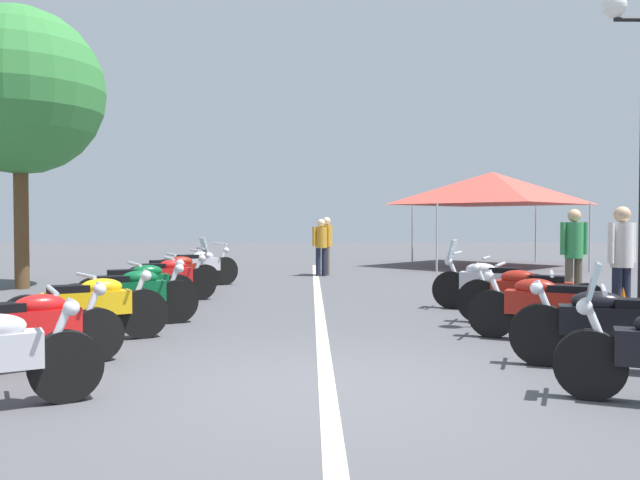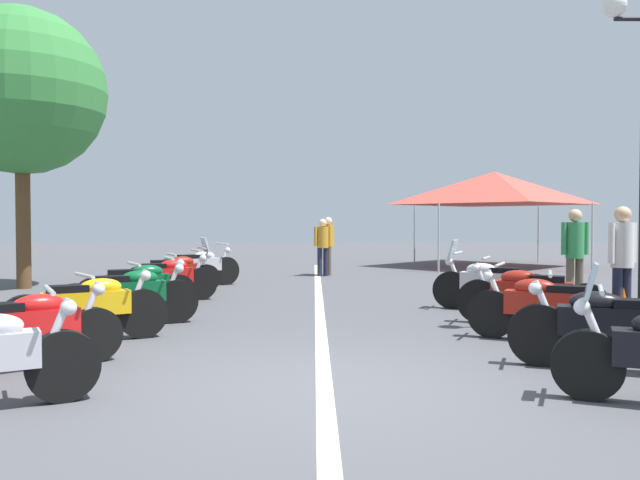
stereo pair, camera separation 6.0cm
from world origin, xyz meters
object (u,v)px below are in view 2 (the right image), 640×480
(motorcycle_left_row_2, at_px, (88,307))
(event_tent, at_px, (494,188))
(motorcycle_left_row_3, at_px, (129,295))
(motorcycle_left_row_6, at_px, (175,272))
(motorcycle_left_row_7, at_px, (198,267))
(bystander_3, at_px, (622,256))
(bystander_2, at_px, (328,241))
(motorcycle_right_row_2, at_px, (548,307))
(motorcycle_right_row_3, at_px, (530,295))
(motorcycle_left_row_5, at_px, (165,278))
(motorcycle_right_row_1, at_px, (612,326))
(roadside_tree_0, at_px, (21,92))
(bystander_0, at_px, (575,249))
(motorcycle_left_row_1, at_px, (23,328))
(motorcycle_right_row_4, at_px, (490,283))
(motorcycle_left_row_4, at_px, (138,286))
(traffic_cone_0, at_px, (623,310))
(bystander_1, at_px, (323,243))

(motorcycle_left_row_2, xyz_separation_m, event_tent, (13.41, -8.95, 2.19))
(motorcycle_left_row_3, bearing_deg, motorcycle_left_row_6, 69.65)
(motorcycle_left_row_7, bearing_deg, bystander_3, -74.79)
(event_tent, bearing_deg, bystander_2, 120.12)
(motorcycle_right_row_2, xyz_separation_m, motorcycle_right_row_3, (1.27, -0.20, 0.01))
(motorcycle_left_row_5, xyz_separation_m, motorcycle_left_row_7, (2.81, -0.12, 0.01))
(motorcycle_left_row_7, xyz_separation_m, event_tent, (6.45, -8.81, 2.18))
(motorcycle_left_row_2, bearing_deg, motorcycle_left_row_5, 60.70)
(motorcycle_left_row_5, xyz_separation_m, motorcycle_left_row_6, (1.39, 0.12, 0.00))
(motorcycle_right_row_1, height_order, roadside_tree_0, roadside_tree_0)
(bystander_0, bearing_deg, roadside_tree_0, 66.79)
(motorcycle_left_row_1, relative_size, motorcycle_right_row_4, 0.93)
(motorcycle_left_row_7, height_order, bystander_0, bystander_0)
(motorcycle_left_row_3, distance_m, bystander_0, 7.78)
(motorcycle_left_row_2, height_order, motorcycle_right_row_3, motorcycle_right_row_3)
(motorcycle_left_row_4, distance_m, motorcycle_left_row_5, 1.38)
(motorcycle_right_row_1, relative_size, bystander_2, 1.23)
(motorcycle_left_row_5, bearing_deg, motorcycle_left_row_6, 70.53)
(bystander_3, distance_m, event_tent, 12.46)
(motorcycle_left_row_5, relative_size, motorcycle_right_row_3, 0.94)
(motorcycle_left_row_3, height_order, motorcycle_left_row_4, motorcycle_left_row_3)
(motorcycle_left_row_2, height_order, motorcycle_left_row_7, motorcycle_left_row_7)
(motorcycle_left_row_4, distance_m, motorcycle_right_row_3, 6.38)
(motorcycle_left_row_2, bearing_deg, event_tent, 27.29)
(roadside_tree_0, bearing_deg, bystander_3, -115.87)
(motorcycle_left_row_3, bearing_deg, traffic_cone_0, -27.12)
(bystander_1, distance_m, roadside_tree_0, 8.40)
(motorcycle_right_row_3, height_order, event_tent, event_tent)
(motorcycle_left_row_5, height_order, motorcycle_right_row_3, motorcycle_right_row_3)
(bystander_1, bearing_deg, bystander_2, 130.42)
(bystander_2, bearing_deg, motorcycle_right_row_2, -84.51)
(bystander_3, height_order, event_tent, event_tent)
(bystander_2, relative_size, bystander_3, 0.94)
(motorcycle_left_row_6, height_order, bystander_3, bystander_3)
(bystander_1, height_order, event_tent, event_tent)
(motorcycle_left_row_3, distance_m, event_tent, 15.13)
(bystander_0, height_order, roadside_tree_0, roadside_tree_0)
(motorcycle_left_row_5, bearing_deg, motorcycle_right_row_3, -49.87)
(motorcycle_left_row_5, bearing_deg, roadside_tree_0, 123.12)
(motorcycle_left_row_1, xyz_separation_m, bystander_2, (11.65, -3.42, 0.52))
(motorcycle_left_row_4, height_order, motorcycle_right_row_3, motorcycle_right_row_3)
(bystander_1, bearing_deg, bystander_0, 12.55)
(motorcycle_left_row_3, distance_m, bystander_2, 9.37)
(bystander_2, distance_m, event_tent, 6.76)
(motorcycle_right_row_1, height_order, motorcycle_right_row_2, motorcycle_right_row_1)
(motorcycle_right_row_1, height_order, bystander_0, bystander_0)
(motorcycle_left_row_6, bearing_deg, motorcycle_left_row_1, -115.69)
(motorcycle_left_row_4, distance_m, motorcycle_right_row_1, 7.49)
(traffic_cone_0, height_order, roadside_tree_0, roadside_tree_0)
(bystander_2, height_order, roadside_tree_0, roadside_tree_0)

